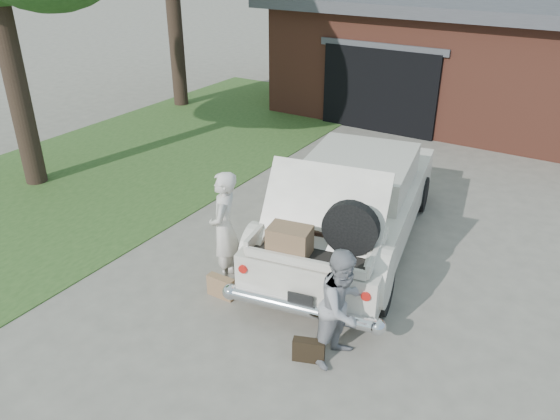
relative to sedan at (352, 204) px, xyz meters
The scene contains 8 objects.
ground 2.20m from the sedan, 106.16° to the right, with size 90.00×90.00×0.00m, color gray.
grass_strip 6.21m from the sedan, behind, with size 6.00×16.00×0.02m, color #2D4C1E.
house 9.55m from the sedan, 87.53° to the left, with size 12.80×7.80×3.30m.
sedan is the anchor object (origin of this frame).
woman_left 2.31m from the sedan, 120.40° to the right, with size 0.66×0.43×1.80m, color beige.
woman_right 2.87m from the sedan, 67.13° to the right, with size 0.76×0.59×1.56m, color gray.
suitcase_left 2.66m from the sedan, 111.75° to the right, with size 0.43×0.14×0.33m, color #99724E.
suitcase_right 3.09m from the sedan, 74.47° to the right, with size 0.40×0.13×0.31m, color black.
Camera 1 is at (3.88, -5.63, 4.80)m, focal length 35.00 mm.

